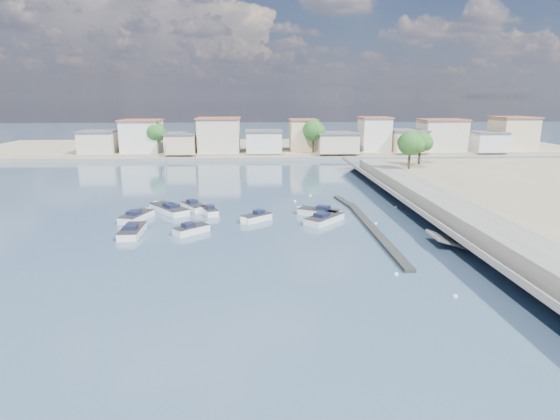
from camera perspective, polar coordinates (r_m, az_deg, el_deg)
The scene contains 17 objects.
ground at distance 81.42m, azimuth 1.34°, elevation 3.26°, with size 400.00×400.00×0.00m, color #2F465E.
seawall_walkway at distance 59.91m, azimuth 21.33°, elevation -0.60°, with size 5.00×90.00×1.80m, color slate.
breakwater at distance 56.04m, azimuth 10.52°, elevation -1.59°, with size 2.00×31.02×0.35m.
far_shore_land at distance 132.74m, azimuth -0.37°, elevation 7.60°, with size 160.00×40.00×1.40m, color gray.
far_shore_quay at distance 111.94m, azimuth 0.14°, elevation 6.31°, with size 160.00×2.50×0.80m, color slate.
far_town at distance 118.38m, azimuth 5.22°, elevation 8.87°, with size 113.01×12.80×8.35m.
shore_trees at distance 109.26m, azimuth 4.65°, elevation 9.16°, with size 74.56×38.32×7.92m.
motorboat_a at distance 53.73m, azimuth -17.49°, elevation -2.43°, with size 2.15×5.92×1.48m.
motorboat_b at distance 52.58m, azimuth -10.55°, elevation -2.37°, with size 4.00×3.84×1.48m.
motorboat_c at distance 59.62m, azimuth 4.56°, elevation -0.27°, with size 5.53×4.34×1.48m.
motorboat_d at distance 56.58m, azimuth -3.06°, elevation -1.01°, with size 3.95×3.66×1.48m.
motorboat_e at distance 60.04m, azimuth -16.94°, elevation -0.73°, with size 3.57×5.86×1.48m.
motorboat_f at distance 60.63m, azimuth -8.64°, elevation -0.15°, with size 2.67×4.03×1.48m.
motorboat_g at distance 63.07m, azimuth -10.37°, elevation 0.32°, with size 3.96×4.87×1.48m.
motorboat_h at distance 56.60m, azimuth 5.60°, elevation -1.05°, with size 5.41×5.74×1.48m.
sailboat at distance 62.89m, azimuth -13.53°, elevation 0.15°, with size 6.02×6.84×9.00m.
mooring_buoys at distance 56.10m, azimuth 9.75°, elevation -1.67°, with size 13.89×37.50×0.38m.
Camera 1 is at (-6.11, -39.86, 14.66)m, focal length 30.00 mm.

